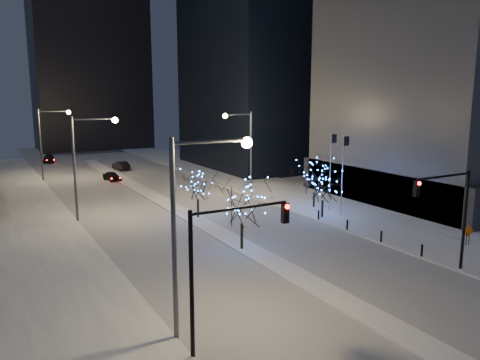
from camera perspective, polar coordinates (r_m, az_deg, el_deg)
ground at (r=28.02m, az=14.00°, el=-15.13°), size 160.00×160.00×0.00m
road at (r=57.25m, az=-10.78°, el=-1.88°), size 20.00×130.00×0.02m
median at (r=52.63m, az=-9.02°, el=-2.82°), size 2.00×80.00×0.15m
east_sidewalk at (r=51.64m, az=10.89°, el=-3.13°), size 10.00×90.00×0.15m
west_sidewalk at (r=40.08m, az=-22.96°, el=-7.70°), size 8.00×90.00×0.15m
midrise_block at (r=63.21m, az=26.17°, el=12.07°), size 30.00×22.00×30.00m
plinth at (r=63.90m, az=25.25°, el=0.38°), size 30.00×24.00×4.00m
horizon_block at (r=113.02m, az=-17.86°, el=14.41°), size 24.00×14.00×42.00m
street_lamp_w_near at (r=22.62m, az=-5.64°, el=-3.53°), size 4.40×0.56×10.00m
street_lamp_w_mid at (r=46.29m, az=-18.33°, el=3.07°), size 4.40×0.56×10.00m
street_lamp_w_far at (r=70.87m, az=-22.36°, el=5.15°), size 4.40×0.56×10.00m
street_lamp_east at (r=55.86m, az=0.55°, el=4.69°), size 3.90×0.56×10.00m
traffic_signal_west at (r=21.58m, az=-2.14°, el=-8.98°), size 5.26×0.43×7.00m
traffic_signal_east at (r=33.61m, az=24.33°, el=-2.88°), size 5.26×0.43×7.00m
flagpoles at (r=47.65m, az=11.72°, el=1.51°), size 1.35×2.60×8.00m
bollards at (r=41.24m, az=14.82°, el=-5.95°), size 0.16×12.16×0.90m
car_near at (r=68.30m, az=-15.33°, el=0.43°), size 2.11×4.00×1.30m
car_mid at (r=78.03m, az=-14.30°, el=1.71°), size 2.01×4.38×1.39m
car_far at (r=90.82m, az=-22.28°, el=2.41°), size 2.64×4.92×1.35m
holiday_tree_median_near at (r=35.73m, az=0.22°, el=-2.69°), size 5.44×5.44×5.78m
holiday_tree_median_far at (r=45.34m, az=-5.18°, el=-0.73°), size 4.40×4.40×4.71m
holiday_tree_plaza_near at (r=45.99m, az=10.09°, el=-0.63°), size 5.18×5.18×4.97m
holiday_tree_plaza_far at (r=50.02m, az=9.07°, el=0.38°), size 5.87×5.87×5.28m
construction_sign at (r=41.47m, az=26.07°, el=-5.82°), size 0.96×0.29×1.63m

